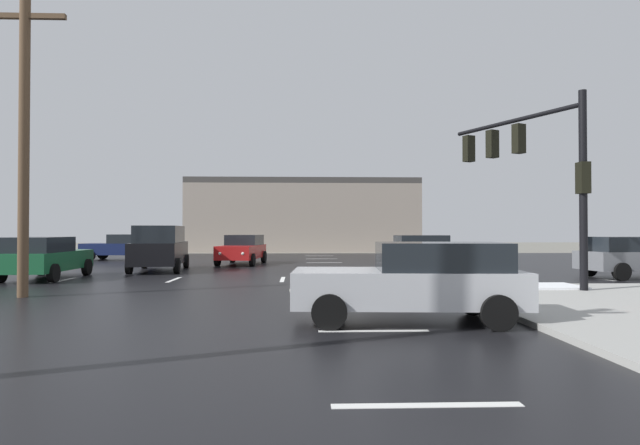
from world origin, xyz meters
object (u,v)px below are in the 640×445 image
(suv_black, at_px, (160,247))
(sedan_grey, at_px, (636,256))
(sedan_red, at_px, (243,249))
(sedan_green, at_px, (45,257))
(traffic_signal_mast, at_px, (534,159))
(sedan_white, at_px, (431,250))
(sedan_silver, at_px, (416,280))
(sedan_navy, at_px, (124,246))
(utility_pole_mid, at_px, (24,134))

(suv_black, relative_size, sedan_grey, 1.06)
(sedan_red, distance_m, suv_black, 5.53)
(sedan_green, bearing_deg, traffic_signal_mast, -104.14)
(sedan_white, relative_size, sedan_grey, 0.99)
(traffic_signal_mast, xyz_separation_m, sedan_grey, (5.49, 3.36, -3.24))
(traffic_signal_mast, distance_m, sedan_grey, 7.21)
(sedan_red, relative_size, sedan_green, 1.02)
(sedan_red, height_order, sedan_silver, same)
(sedan_navy, relative_size, sedan_grey, 0.99)
(sedan_red, xyz_separation_m, sedan_silver, (5.45, -17.97, 0.00))
(traffic_signal_mast, relative_size, suv_black, 1.15)
(sedan_white, distance_m, sedan_green, 17.45)
(sedan_silver, relative_size, sedan_navy, 1.00)
(sedan_red, height_order, sedan_grey, same)
(traffic_signal_mast, distance_m, utility_pole_mid, 15.01)
(sedan_white, relative_size, suv_black, 0.93)
(suv_black, distance_m, utility_pole_mid, 9.96)
(sedan_silver, relative_size, suv_black, 0.93)
(sedan_white, xyz_separation_m, sedan_silver, (-4.32, -16.05, 0.00))
(sedan_red, xyz_separation_m, sedan_grey, (15.98, -8.81, 0.00))
(suv_black, xyz_separation_m, sedan_navy, (-4.55, 8.75, -0.24))
(traffic_signal_mast, distance_m, sedan_navy, 24.78)
(sedan_silver, bearing_deg, sedan_navy, -55.39)
(sedan_green, bearing_deg, sedan_navy, 4.40)
(sedan_green, distance_m, utility_pole_mid, 6.76)
(sedan_grey, xyz_separation_m, utility_pole_mid, (-20.41, -4.97, 3.62))
(traffic_signal_mast, xyz_separation_m, suv_black, (-13.72, 7.68, -3.00))
(suv_black, relative_size, sedan_green, 1.09)
(sedan_grey, distance_m, utility_pole_mid, 21.31)
(sedan_red, distance_m, sedan_navy, 8.87)
(traffic_signal_mast, height_order, sedan_green, traffic_signal_mast)
(sedan_green, xyz_separation_m, sedan_grey, (22.41, -0.38, 0.00))
(traffic_signal_mast, height_order, sedan_grey, traffic_signal_mast)
(sedan_silver, distance_m, sedan_grey, 13.96)
(traffic_signal_mast, relative_size, sedan_grey, 1.22)
(traffic_signal_mast, relative_size, sedan_green, 1.25)
(traffic_signal_mast, relative_size, sedan_white, 1.23)
(sedan_white, bearing_deg, sedan_green, -162.27)
(sedan_navy, distance_m, utility_pole_mid, 18.71)
(sedan_red, height_order, sedan_white, same)
(sedan_red, bearing_deg, traffic_signal_mast, 47.63)
(suv_black, distance_m, sedan_navy, 9.87)
(sedan_silver, bearing_deg, sedan_white, -101.21)
(sedan_white, distance_m, suv_black, 13.25)
(sedan_green, xyz_separation_m, sedan_navy, (-1.35, 12.69, 0.00))
(traffic_signal_mast, bearing_deg, utility_pole_mid, 71.84)
(sedan_navy, height_order, sedan_grey, same)
(sedan_red, height_order, utility_pole_mid, utility_pole_mid)
(sedan_navy, distance_m, sedan_grey, 27.12)
(traffic_signal_mast, height_order, sedan_red, traffic_signal_mast)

